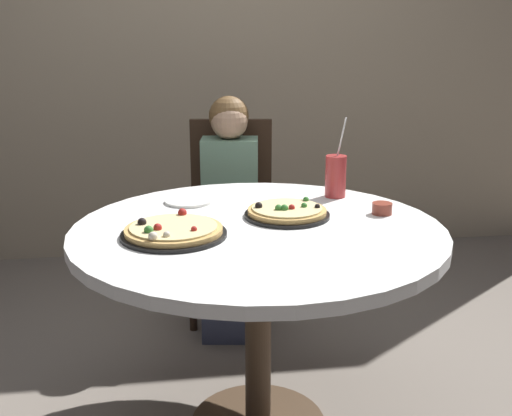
{
  "coord_description": "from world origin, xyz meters",
  "views": [
    {
      "loc": [
        -0.28,
        -1.93,
        1.37
      ],
      "look_at": [
        0.0,
        0.05,
        0.8
      ],
      "focal_mm": 43.96,
      "sensor_mm": 36.0,
      "label": 1
    }
  ],
  "objects_px": {
    "dining_table": "(258,255)",
    "pizza_veggie": "(287,212)",
    "pizza_cheese": "(173,231)",
    "sauce_bowl": "(382,208)",
    "soda_cup": "(336,176)",
    "diner_child": "(230,228)",
    "plate_small": "(189,201)",
    "chair_wooden": "(231,207)"
  },
  "relations": [
    {
      "from": "sauce_bowl",
      "to": "soda_cup",
      "type": "bearing_deg",
      "value": 111.46
    },
    {
      "from": "chair_wooden",
      "to": "plate_small",
      "type": "height_order",
      "value": "chair_wooden"
    },
    {
      "from": "dining_table",
      "to": "pizza_veggie",
      "type": "relative_size",
      "value": 4.15
    },
    {
      "from": "diner_child",
      "to": "pizza_cheese",
      "type": "height_order",
      "value": "diner_child"
    },
    {
      "from": "soda_cup",
      "to": "pizza_cheese",
      "type": "bearing_deg",
      "value": -147.51
    },
    {
      "from": "chair_wooden",
      "to": "diner_child",
      "type": "relative_size",
      "value": 0.88
    },
    {
      "from": "pizza_veggie",
      "to": "plate_small",
      "type": "relative_size",
      "value": 1.64
    },
    {
      "from": "dining_table",
      "to": "diner_child",
      "type": "bearing_deg",
      "value": 90.76
    },
    {
      "from": "pizza_veggie",
      "to": "diner_child",
      "type": "bearing_deg",
      "value": 99.73
    },
    {
      "from": "pizza_veggie",
      "to": "dining_table",
      "type": "bearing_deg",
      "value": -139.15
    },
    {
      "from": "dining_table",
      "to": "pizza_cheese",
      "type": "relative_size",
      "value": 3.68
    },
    {
      "from": "chair_wooden",
      "to": "pizza_veggie",
      "type": "bearing_deg",
      "value": -83.67
    },
    {
      "from": "pizza_cheese",
      "to": "soda_cup",
      "type": "bearing_deg",
      "value": 32.49
    },
    {
      "from": "plate_small",
      "to": "pizza_veggie",
      "type": "bearing_deg",
      "value": -35.8
    },
    {
      "from": "soda_cup",
      "to": "sauce_bowl",
      "type": "bearing_deg",
      "value": -68.54
    },
    {
      "from": "pizza_cheese",
      "to": "pizza_veggie",
      "type": "bearing_deg",
      "value": 22.02
    },
    {
      "from": "dining_table",
      "to": "soda_cup",
      "type": "relative_size",
      "value": 3.99
    },
    {
      "from": "sauce_bowl",
      "to": "pizza_veggie",
      "type": "bearing_deg",
      "value": 177.64
    },
    {
      "from": "chair_wooden",
      "to": "plate_small",
      "type": "bearing_deg",
      "value": -108.38
    },
    {
      "from": "dining_table",
      "to": "chair_wooden",
      "type": "bearing_deg",
      "value": 89.25
    },
    {
      "from": "sauce_bowl",
      "to": "plate_small",
      "type": "distance_m",
      "value": 0.71
    },
    {
      "from": "sauce_bowl",
      "to": "chair_wooden",
      "type": "bearing_deg",
      "value": 115.19
    },
    {
      "from": "soda_cup",
      "to": "diner_child",
      "type": "bearing_deg",
      "value": 126.2
    },
    {
      "from": "chair_wooden",
      "to": "plate_small",
      "type": "distance_m",
      "value": 0.75
    },
    {
      "from": "dining_table",
      "to": "diner_child",
      "type": "distance_m",
      "value": 0.85
    },
    {
      "from": "dining_table",
      "to": "sauce_bowl",
      "type": "height_order",
      "value": "sauce_bowl"
    },
    {
      "from": "plate_small",
      "to": "sauce_bowl",
      "type": "bearing_deg",
      "value": -20.66
    },
    {
      "from": "diner_child",
      "to": "plate_small",
      "type": "height_order",
      "value": "diner_child"
    },
    {
      "from": "pizza_cheese",
      "to": "sauce_bowl",
      "type": "relative_size",
      "value": 4.75
    },
    {
      "from": "chair_wooden",
      "to": "diner_child",
      "type": "bearing_deg",
      "value": -97.66
    },
    {
      "from": "diner_child",
      "to": "dining_table",
      "type": "bearing_deg",
      "value": -89.24
    },
    {
      "from": "dining_table",
      "to": "soda_cup",
      "type": "bearing_deg",
      "value": 44.17
    },
    {
      "from": "diner_child",
      "to": "pizza_cheese",
      "type": "distance_m",
      "value": 0.97
    },
    {
      "from": "pizza_cheese",
      "to": "plate_small",
      "type": "bearing_deg",
      "value": 80.79
    },
    {
      "from": "pizza_cheese",
      "to": "soda_cup",
      "type": "relative_size",
      "value": 1.08
    },
    {
      "from": "dining_table",
      "to": "sauce_bowl",
      "type": "distance_m",
      "value": 0.47
    },
    {
      "from": "chair_wooden",
      "to": "diner_child",
      "type": "height_order",
      "value": "diner_child"
    },
    {
      "from": "chair_wooden",
      "to": "dining_table",
      "type": "bearing_deg",
      "value": -90.75
    },
    {
      "from": "dining_table",
      "to": "soda_cup",
      "type": "height_order",
      "value": "soda_cup"
    },
    {
      "from": "chair_wooden",
      "to": "diner_child",
      "type": "xyz_separation_m",
      "value": [
        -0.02,
        -0.18,
        -0.05
      ]
    },
    {
      "from": "plate_small",
      "to": "diner_child",
      "type": "bearing_deg",
      "value": 68.0
    },
    {
      "from": "plate_small",
      "to": "dining_table",
      "type": "bearing_deg",
      "value": -57.66
    }
  ]
}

